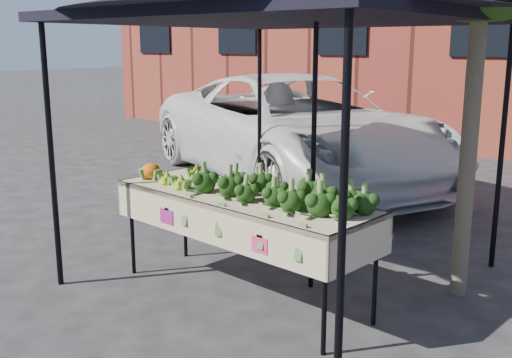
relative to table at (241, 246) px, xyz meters
name	(u,v)px	position (x,y,z in m)	size (l,w,h in m)	color
ground	(213,292)	(-0.25, -0.10, -0.45)	(90.00, 90.00, 0.00)	#242426
table	(241,246)	(0.00, 0.00, 0.00)	(2.46, 0.99, 0.90)	beige
canopy	(286,130)	(0.00, 0.63, 0.92)	(3.16, 3.16, 2.74)	black
broccoli_heap	(281,187)	(0.39, 0.03, 0.57)	(1.58, 0.55, 0.24)	black
romanesco_cluster	(187,173)	(-0.67, 0.04, 0.54)	(0.41, 0.55, 0.18)	#95AA21
cauliflower_pair	(151,170)	(-1.05, -0.05, 0.53)	(0.18, 0.18, 0.16)	orange
street_tree	(476,59)	(1.43, 1.23, 1.56)	(2.04, 2.04, 4.02)	#1E4C14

